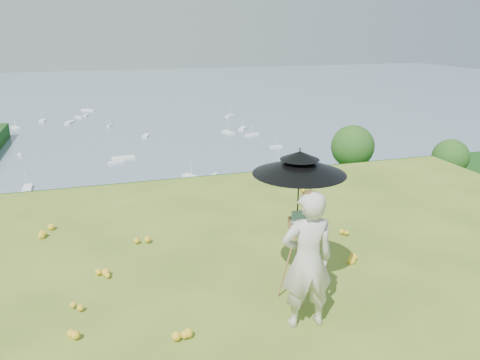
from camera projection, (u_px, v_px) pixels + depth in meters
name	position (u px, v px, depth m)	size (l,w,h in m)	color
ground	(336.00, 328.00, 6.18)	(14.00, 14.00, 0.00)	#5B7421
shoreline_tier	(129.00, 256.00, 85.63)	(170.00, 28.00, 8.00)	gray
bay_water	(105.00, 107.00, 235.24)	(700.00, 700.00, 0.00)	slate
slope_trees	(144.00, 244.00, 42.70)	(110.00, 50.00, 6.00)	#164B16
harbor_town	(127.00, 223.00, 83.61)	(110.00, 22.00, 5.00)	silver
moored_boats	(73.00, 143.00, 159.78)	(140.00, 140.00, 0.70)	white
wildflowers	(328.00, 313.00, 6.39)	(10.00, 10.50, 0.12)	yellow
painter	(307.00, 260.00, 5.98)	(0.69, 0.45, 1.89)	beige
field_easel	(297.00, 255.00, 6.63)	(0.54, 0.54, 1.41)	#96683F
sun_umbrella	(298.00, 187.00, 6.34)	(1.27, 1.27, 1.11)	black
painter_cap	(310.00, 195.00, 5.70)	(0.21, 0.25, 0.10)	#C16A76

